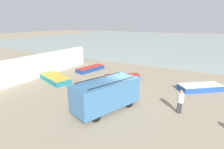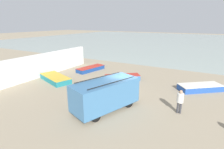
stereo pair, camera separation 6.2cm
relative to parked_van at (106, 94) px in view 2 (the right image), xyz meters
The scene contains 9 objects.
ground_plane 2.47m from the parked_van, 82.06° to the left, with size 200.00×200.00×0.00m, color gray.
sea_water 54.16m from the parked_van, 89.68° to the left, with size 120.00×80.00×0.01m, color #99A89E.
harbor_wall 11.20m from the parked_van, 163.67° to the left, with size 0.50×15.11×2.61m, color silver.
parked_van is the anchor object (origin of this frame).
fishing_rowboat_0 6.86m from the parked_van, 107.51° to the left, with size 4.08×3.50×0.57m.
fishing_rowboat_1 9.55m from the parked_van, 52.16° to the left, with size 4.34×3.76×0.56m.
fishing_rowboat_2 10.92m from the parked_van, 131.41° to the left, with size 2.07×4.85×0.52m.
fishing_rowboat_3 8.68m from the parked_van, 161.27° to the left, with size 5.10×2.93×0.58m.
fisherman_0 5.12m from the parked_van, 22.69° to the left, with size 0.45×0.45×1.71m.
Camera 2 is at (5.72, -11.97, 6.09)m, focal length 28.00 mm.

